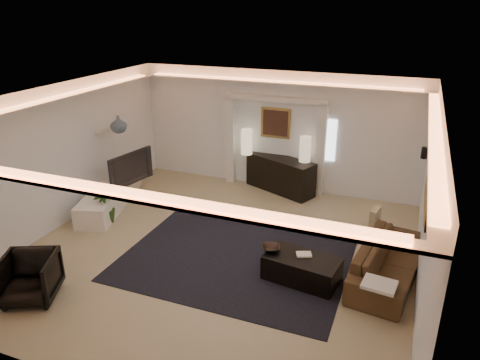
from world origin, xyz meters
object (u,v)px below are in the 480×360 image
(console, at_px, (280,175))
(coffee_table, at_px, (302,269))
(sofa, at_px, (389,262))
(armchair, at_px, (29,278))

(console, bearing_deg, coffee_table, -44.49)
(sofa, xyz_separation_m, armchair, (-5.18, -2.63, 0.05))
(sofa, bearing_deg, console, 50.92)
(console, distance_m, armchair, 6.14)
(console, relative_size, armchair, 2.17)
(console, bearing_deg, armchair, -89.38)
(sofa, distance_m, coffee_table, 1.46)
(console, xyz_separation_m, sofa, (2.81, -3.04, -0.07))
(console, distance_m, sofa, 4.14)
(console, xyz_separation_m, coffee_table, (1.46, -3.60, -0.20))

